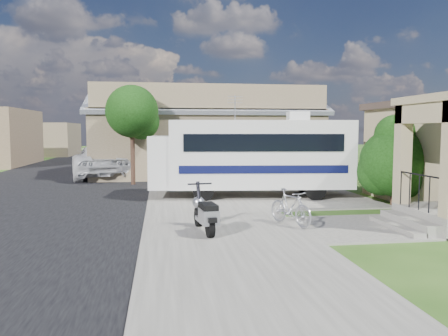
{
  "coord_description": "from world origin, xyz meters",
  "views": [
    {
      "loc": [
        -2.53,
        -11.43,
        2.53
      ],
      "look_at": [
        -0.5,
        2.5,
        1.3
      ],
      "focal_mm": 35.0,
      "sensor_mm": 36.0,
      "label": 1
    }
  ],
  "objects": [
    {
      "name": "street_tree_b",
      "position": [
        -3.7,
        19.05,
        3.39
      ],
      "size": [
        2.44,
        2.4,
        4.73
      ],
      "color": "#301E15",
      "rests_on": "ground"
    },
    {
      "name": "pickup_truck",
      "position": [
        -5.74,
        12.59,
        0.85
      ],
      "size": [
        3.95,
        6.54,
        1.7
      ],
      "primitive_type": "imported",
      "rotation": [
        0.0,
        0.0,
        3.34
      ],
      "color": "silver",
      "rests_on": "ground"
    },
    {
      "name": "walk_slab",
      "position": [
        3.0,
        -1.0,
        0.03
      ],
      "size": [
        4.0,
        3.0,
        0.05
      ],
      "primitive_type": "cube",
      "color": "#636059",
      "rests_on": "ground"
    },
    {
      "name": "motorhome",
      "position": [
        0.88,
        4.53,
        1.62
      ],
      "size": [
        7.54,
        3.04,
        3.77
      ],
      "rotation": [
        0.0,
        0.0,
        -0.1
      ],
      "color": "silver",
      "rests_on": "ground"
    },
    {
      "name": "ground",
      "position": [
        0.0,
        0.0,
        0.0
      ],
      "size": [
        120.0,
        120.0,
        0.0
      ],
      "primitive_type": "plane",
      "color": "#244913"
    },
    {
      "name": "street_slab",
      "position": [
        -7.5,
        10.0,
        0.01
      ],
      "size": [
        9.0,
        80.0,
        0.02
      ],
      "primitive_type": "cube",
      "color": "black",
      "rests_on": "ground"
    },
    {
      "name": "scooter",
      "position": [
        -1.49,
        -1.14,
        0.51
      ],
      "size": [
        0.66,
        1.76,
        1.16
      ],
      "rotation": [
        0.0,
        0.0,
        0.13
      ],
      "color": "black",
      "rests_on": "ground"
    },
    {
      "name": "distant_bldg_near",
      "position": [
        -15.0,
        34.0,
        1.6
      ],
      "size": [
        8.0,
        7.0,
        3.2
      ],
      "primitive_type": "cube",
      "color": "brown",
      "rests_on": "ground"
    },
    {
      "name": "bicycle",
      "position": [
        0.78,
        -0.64,
        0.47
      ],
      "size": [
        1.05,
        1.61,
        0.94
      ],
      "primitive_type": "imported",
      "rotation": [
        0.0,
        0.0,
        0.43
      ],
      "color": "#A3A3AB",
      "rests_on": "ground"
    },
    {
      "name": "sidewalk_slab",
      "position": [
        -1.0,
        10.0,
        0.03
      ],
      "size": [
        4.0,
        80.0,
        0.06
      ],
      "primitive_type": "cube",
      "color": "#636059",
      "rests_on": "ground"
    },
    {
      "name": "street_tree_a",
      "position": [
        -3.7,
        9.05,
        3.25
      ],
      "size": [
        2.44,
        2.4,
        4.58
      ],
      "color": "#301E15",
      "rests_on": "ground"
    },
    {
      "name": "driveway_slab",
      "position": [
        1.5,
        4.5,
        0.03
      ],
      "size": [
        7.0,
        6.0,
        0.05
      ],
      "primitive_type": "cube",
      "color": "#636059",
      "rests_on": "ground"
    },
    {
      "name": "street_tree_c",
      "position": [
        -3.7,
        28.05,
        3.1
      ],
      "size": [
        2.44,
        2.4,
        4.42
      ],
      "color": "#301E15",
      "rests_on": "ground"
    },
    {
      "name": "warehouse",
      "position": [
        0.0,
        13.97,
        1.99
      ],
      "size": [
        12.5,
        8.4,
        5.04
      ],
      "color": "brown",
      "rests_on": "ground"
    },
    {
      "name": "garden_hose",
      "position": [
        3.73,
        -0.38,
        0.09
      ],
      "size": [
        0.41,
        0.41,
        0.18
      ],
      "primitive_type": "cylinder",
      "color": "#156B27",
      "rests_on": "ground"
    },
    {
      "name": "van",
      "position": [
        -6.5,
        19.53,
        0.91
      ],
      "size": [
        3.08,
        6.46,
        1.82
      ],
      "primitive_type": "imported",
      "rotation": [
        0.0,
        0.0,
        0.09
      ],
      "color": "silver",
      "rests_on": "ground"
    },
    {
      "name": "shrub",
      "position": [
        5.18,
        2.04,
        1.55
      ],
      "size": [
        2.48,
        2.36,
        3.04
      ],
      "color": "#301E15",
      "rests_on": "ground"
    }
  ]
}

